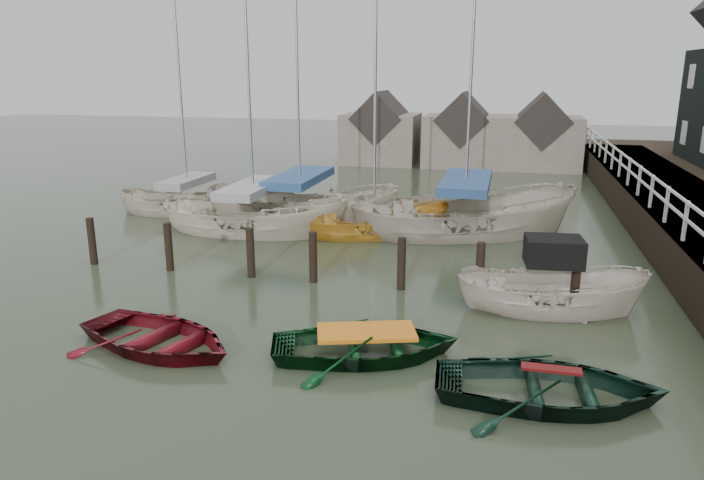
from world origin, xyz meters
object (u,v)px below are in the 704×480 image
(rowboat_green, at_px, (366,356))
(sailboat_d, at_px, (464,232))
(rowboat_dkgreen, at_px, (548,401))
(sailboat_c, at_px, (374,234))
(sailboat_b, at_px, (301,222))
(rowboat_red, at_px, (159,348))
(motorboat, at_px, (550,308))
(sailboat_e, at_px, (189,211))
(sailboat_a, at_px, (255,230))

(rowboat_green, distance_m, sailboat_d, 10.50)
(rowboat_dkgreen, relative_size, sailboat_c, 0.36)
(sailboat_b, bearing_deg, rowboat_red, -174.62)
(motorboat, height_order, sailboat_d, sailboat_d)
(sailboat_b, relative_size, sailboat_c, 1.09)
(rowboat_dkgreen, height_order, sailboat_e, sailboat_e)
(rowboat_dkgreen, bearing_deg, motorboat, -7.78)
(sailboat_e, bearing_deg, rowboat_red, -164.61)
(rowboat_dkgreen, relative_size, sailboat_b, 0.33)
(sailboat_a, xyz_separation_m, sailboat_b, (1.18, 1.60, -0.00))
(rowboat_red, relative_size, sailboat_b, 0.31)
(sailboat_e, bearing_deg, sailboat_a, -130.76)
(sailboat_a, relative_size, sailboat_c, 0.98)
(sailboat_d, height_order, sailboat_e, sailboat_d)
(sailboat_e, bearing_deg, rowboat_dkgreen, -142.37)
(sailboat_a, distance_m, sailboat_c, 4.26)
(sailboat_a, relative_size, sailboat_e, 1.05)
(sailboat_b, relative_size, sailboat_e, 1.17)
(rowboat_red, height_order, rowboat_green, rowboat_green)
(rowboat_red, height_order, sailboat_b, sailboat_b)
(sailboat_e, bearing_deg, sailboat_c, -111.81)
(sailboat_a, xyz_separation_m, sailboat_c, (4.22, 0.59, -0.04))
(rowboat_red, bearing_deg, motorboat, -45.88)
(rowboat_dkgreen, relative_size, sailboat_a, 0.37)
(motorboat, xyz_separation_m, sailboat_e, (-13.56, 7.72, -0.03))
(rowboat_red, distance_m, motorboat, 8.91)
(sailboat_c, distance_m, sailboat_e, 8.17)
(rowboat_red, xyz_separation_m, sailboat_b, (-0.67, 11.17, 0.06))
(sailboat_c, xyz_separation_m, sailboat_d, (3.03, 0.95, 0.04))
(motorboat, bearing_deg, rowboat_green, 127.23)
(motorboat, distance_m, sailboat_c, 8.23)
(rowboat_green, relative_size, sailboat_d, 0.29)
(rowboat_dkgreen, distance_m, sailboat_a, 13.72)
(rowboat_green, distance_m, sailboat_a, 10.78)
(rowboat_green, bearing_deg, rowboat_red, 81.03)
(rowboat_green, bearing_deg, sailboat_d, -24.29)
(rowboat_dkgreen, xyz_separation_m, sailboat_b, (-8.36, 11.45, 0.06))
(rowboat_green, distance_m, rowboat_dkgreen, 3.59)
(sailboat_e, bearing_deg, rowboat_green, -148.60)
(rowboat_red, bearing_deg, sailboat_c, 3.75)
(rowboat_red, xyz_separation_m, sailboat_c, (2.36, 10.15, 0.02))
(rowboat_dkgreen, relative_size, sailboat_e, 0.38)
(sailboat_a, bearing_deg, sailboat_b, -37.11)
(rowboat_dkgreen, xyz_separation_m, sailboat_d, (-2.30, 11.39, 0.06))
(motorboat, bearing_deg, rowboat_red, 111.72)
(sailboat_a, bearing_deg, sailboat_d, -78.67)
(motorboat, xyz_separation_m, sailboat_c, (-5.56, 6.07, -0.07))
(motorboat, height_order, sailboat_a, sailboat_a)
(sailboat_b, distance_m, sailboat_c, 3.20)
(rowboat_dkgreen, height_order, motorboat, motorboat)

